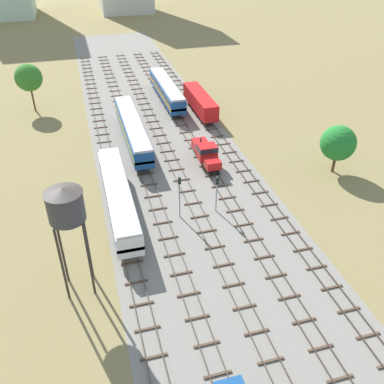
{
  "coord_description": "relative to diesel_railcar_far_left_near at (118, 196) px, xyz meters",
  "views": [
    {
      "loc": [
        -12.17,
        3.5,
        31.18
      ],
      "look_at": [
        0.0,
        47.01,
        1.5
      ],
      "focal_mm": 39.24,
      "sensor_mm": 36.0,
      "label": 1
    }
  ],
  "objects": [
    {
      "name": "track_centre_right",
      "position": [
        18.75,
        9.94,
        -2.46
      ],
      "size": [
        2.4,
        126.0,
        0.29
      ],
      "color": "#47382D",
      "rests_on": "ground"
    },
    {
      "name": "freight_boxcar_centre_right_far",
      "position": [
        18.76,
        27.89,
        -0.15
      ],
      "size": [
        2.87,
        14.0,
        3.6
      ],
      "color": "red",
      "rests_on": "ground"
    },
    {
      "name": "track_far_left",
      "position": [
        0.0,
        9.94,
        -2.46
      ],
      "size": [
        2.4,
        126.0,
        0.29
      ],
      "color": "#47382D",
      "rests_on": "ground"
    },
    {
      "name": "track_centre_left",
      "position": [
        9.38,
        9.94,
        -2.46
      ],
      "size": [
        2.4,
        126.0,
        0.29
      ],
      "color": "#47382D",
      "rests_on": "ground"
    },
    {
      "name": "signal_post_near",
      "position": [
        7.03,
        -2.89,
        1.09
      ],
      "size": [
        0.28,
        0.47,
        5.86
      ],
      "color": "gray",
      "rests_on": "ground"
    },
    {
      "name": "water_tower",
      "position": [
        -5.41,
        -11.55,
        7.27
      ],
      "size": [
        3.45,
        3.45,
        11.82
      ],
      "color": "#2D2826",
      "rests_on": "ground"
    },
    {
      "name": "track_left",
      "position": [
        4.69,
        9.94,
        -2.46
      ],
      "size": [
        2.4,
        126.0,
        0.29
      ],
      "color": "#47382D",
      "rests_on": "ground"
    },
    {
      "name": "signal_post_nearest",
      "position": [
        11.72,
        -2.93,
        0.63
      ],
      "size": [
        0.28,
        0.47,
        5.05
      ],
      "color": "gray",
      "rests_on": "ground"
    },
    {
      "name": "shunter_loco_centre_mid",
      "position": [
        14.07,
        8.9,
        -0.59
      ],
      "size": [
        2.74,
        8.46,
        3.1
      ],
      "color": "red",
      "rests_on": "ground"
    },
    {
      "name": "diesel_railcar_far_left_near",
      "position": [
        0.0,
        0.0,
        0.0
      ],
      "size": [
        2.96,
        20.5,
        3.8
      ],
      "color": "white",
      "rests_on": "ground"
    },
    {
      "name": "diesel_railcar_centre_farther",
      "position": [
        14.07,
        35.36,
        0.0
      ],
      "size": [
        2.96,
        20.5,
        3.8
      ],
      "color": "#194C8C",
      "rests_on": "ground"
    },
    {
      "name": "lineside_tree_1",
      "position": [
        31.29,
        1.95,
        2.0
      ],
      "size": [
        5.02,
        5.02,
        7.12
      ],
      "color": "#4C331E",
      "rests_on": "ground"
    },
    {
      "name": "ballast_bed",
      "position": [
        9.38,
        8.94,
        -2.59
      ],
      "size": [
        22.75,
        176.0,
        0.01
      ],
      "primitive_type": "cube",
      "color": "gray",
      "rests_on": "ground"
    },
    {
      "name": "track_centre",
      "position": [
        14.07,
        9.94,
        -2.46
      ],
      "size": [
        2.4,
        126.0,
        0.29
      ],
      "color": "#47382D",
      "rests_on": "ground"
    },
    {
      "name": "passenger_coach_left_midfar",
      "position": [
        4.69,
        18.91,
        0.02
      ],
      "size": [
        2.96,
        22.0,
        3.8
      ],
      "color": "#194C8C",
      "rests_on": "ground"
    },
    {
      "name": "ground_plane",
      "position": [
        9.38,
        8.94,
        -2.6
      ],
      "size": [
        480.0,
        480.0,
        0.0
      ],
      "primitive_type": "plane",
      "color": "olive"
    },
    {
      "name": "lineside_tree_0",
      "position": [
        -11.33,
        37.78,
        3.83
      ],
      "size": [
        4.99,
        4.99,
        8.94
      ],
      "color": "#4C331E",
      "rests_on": "ground"
    }
  ]
}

